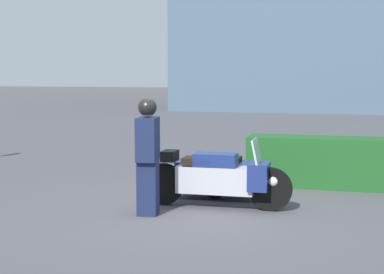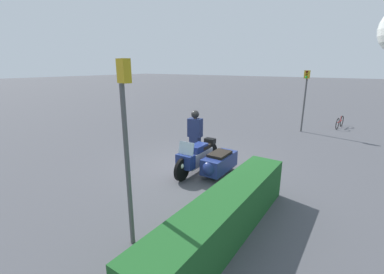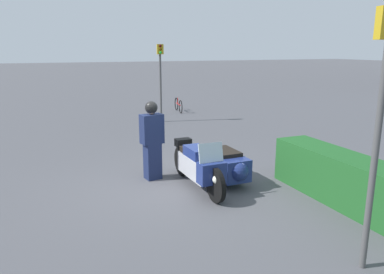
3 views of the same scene
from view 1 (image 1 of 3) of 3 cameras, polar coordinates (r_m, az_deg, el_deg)
name	(u,v)px [view 1 (image 1 of 3)]	position (r m, az deg, el deg)	size (l,w,h in m)	color
ground_plane	(189,212)	(9.67, -0.32, -7.24)	(160.00, 160.00, 0.00)	#4C4C51
police_motorcycle	(222,175)	(10.23, 2.95, -3.74)	(2.55, 1.33, 1.18)	black
officer_rider	(148,153)	(9.33, -4.31, -1.60)	(0.38, 0.55, 1.86)	#192347
hedge_bush_curbside	(376,164)	(11.96, 17.42, -2.51)	(4.99, 0.81, 0.99)	#1E5623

